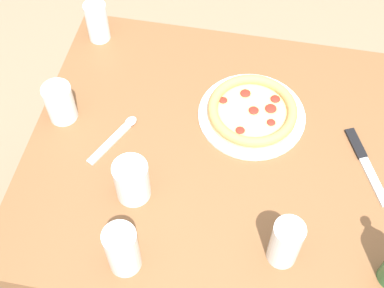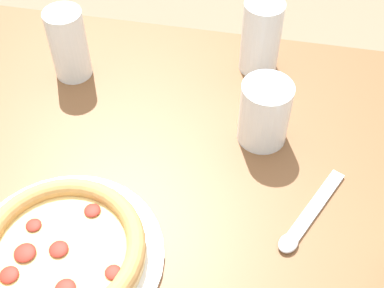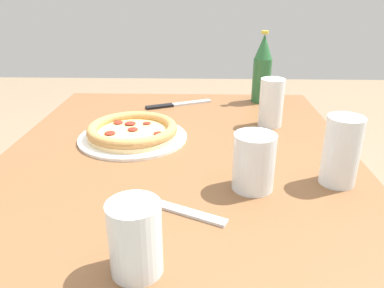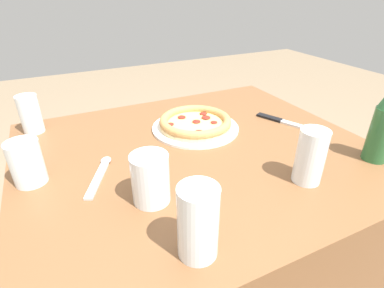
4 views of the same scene
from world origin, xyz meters
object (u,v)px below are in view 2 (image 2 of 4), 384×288
at_px(glass_mango_juice, 264,114).
at_px(glass_water, 261,41).
at_px(pizza_margherita, 62,252).
at_px(spoon, 305,220).
at_px(glass_cola, 69,47).

xyz_separation_m(glass_mango_juice, glass_water, (0.03, -0.18, 0.01)).
distance_m(pizza_margherita, glass_water, 0.51).
distance_m(glass_mango_juice, glass_water, 0.18).
bearing_deg(spoon, glass_mango_juice, -62.10).
relative_size(pizza_margherita, spoon, 1.67).
distance_m(glass_cola, spoon, 0.52).
height_order(pizza_margherita, spoon, pizza_margherita).
bearing_deg(spoon, glass_cola, -29.15).
height_order(glass_cola, glass_water, glass_water).
relative_size(glass_mango_juice, glass_water, 0.80).
bearing_deg(glass_water, glass_mango_juice, 98.46).
distance_m(glass_cola, glass_water, 0.35).
bearing_deg(glass_cola, glass_mango_juice, 165.69).
bearing_deg(glass_mango_juice, spoon, 117.90).
bearing_deg(glass_mango_juice, glass_water, -81.54).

